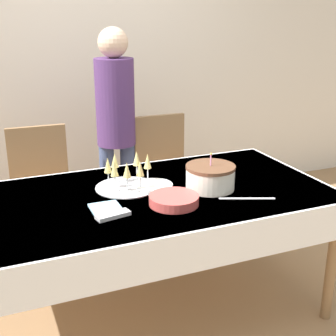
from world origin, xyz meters
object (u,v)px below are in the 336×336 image
(champagne_tray, at_px, (127,174))
(plate_stack_dessert, at_px, (154,187))
(dining_chair_far_right, at_px, (165,174))
(birthday_cake, at_px, (210,177))
(dining_chair_far_left, at_px, (42,191))
(person_standing, at_px, (116,119))
(plate_stack_main, at_px, (174,200))

(champagne_tray, height_order, plate_stack_dessert, champagne_tray)
(plate_stack_dessert, bearing_deg, champagne_tray, 148.97)
(champagne_tray, distance_m, plate_stack_dessert, 0.17)
(dining_chair_far_right, distance_m, champagne_tray, 0.94)
(birthday_cake, bearing_deg, champagne_tray, 155.52)
(dining_chair_far_left, xyz_separation_m, birthday_cake, (0.81, -0.91, 0.30))
(birthday_cake, bearing_deg, person_standing, 103.21)
(dining_chair_far_left, relative_size, plate_stack_main, 3.74)
(dining_chair_far_right, bearing_deg, plate_stack_dessert, -115.93)
(champagne_tray, bearing_deg, plate_stack_main, -65.26)
(champagne_tray, relative_size, person_standing, 0.22)
(person_standing, bearing_deg, dining_chair_far_right, -19.00)
(plate_stack_main, relative_size, person_standing, 0.16)
(champagne_tray, bearing_deg, birthday_cake, -24.48)
(plate_stack_main, distance_m, person_standing, 1.17)
(champagne_tray, distance_m, person_standing, 0.86)
(dining_chair_far_left, relative_size, person_standing, 0.60)
(person_standing, bearing_deg, dining_chair_far_left, -168.66)
(dining_chair_far_right, bearing_deg, person_standing, 161.00)
(birthday_cake, distance_m, champagne_tray, 0.47)
(dining_chair_far_left, bearing_deg, plate_stack_main, -62.68)
(dining_chair_far_left, xyz_separation_m, champagne_tray, (0.39, -0.71, 0.31))
(plate_stack_main, height_order, person_standing, person_standing)
(plate_stack_dessert, bearing_deg, plate_stack_main, -86.48)
(person_standing, bearing_deg, champagne_tray, -102.72)
(dining_chair_far_right, bearing_deg, plate_stack_main, -109.68)
(dining_chair_far_left, bearing_deg, person_standing, 11.34)
(dining_chair_far_left, bearing_deg, plate_stack_dessert, -56.74)
(dining_chair_far_right, relative_size, champagne_tray, 2.78)
(dining_chair_far_left, distance_m, plate_stack_dessert, 0.98)
(dining_chair_far_right, xyz_separation_m, plate_stack_main, (-0.37, -1.04, 0.25))
(champagne_tray, distance_m, plate_stack_main, 0.36)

